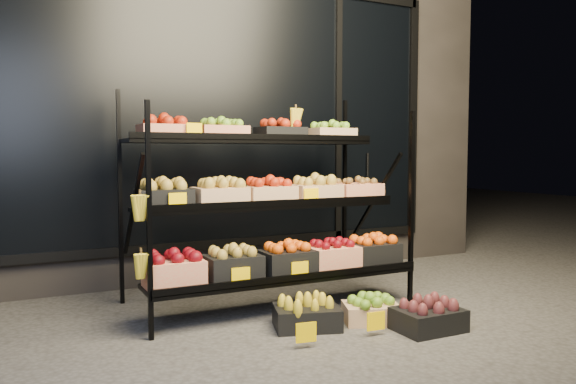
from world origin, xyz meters
TOP-DOWN VIEW (x-y plane):
  - ground at (0.00, 0.00)m, footprint 24.00×24.00m
  - building at (0.00, 2.59)m, footprint 6.00×2.08m
  - display_rack at (-0.01, 0.60)m, footprint 2.18×1.02m
  - tag_floor_a at (-0.23, -0.40)m, footprint 0.13×0.01m
  - tag_floor_b at (0.28, -0.40)m, footprint 0.13×0.01m
  - floor_crate_midleft at (-0.04, -0.05)m, footprint 0.50×0.43m
  - floor_crate_midright at (0.43, -0.14)m, footprint 0.45×0.39m
  - floor_crate_right at (0.66, -0.46)m, footprint 0.43×0.32m

SIDE VIEW (x-z plane):
  - ground at x=0.00m, z-range 0.00..0.00m
  - tag_floor_a at x=-0.23m, z-range 0.00..0.12m
  - tag_floor_b at x=0.28m, z-range 0.00..0.12m
  - floor_crate_midright at x=0.43m, z-range -0.01..0.19m
  - floor_crate_midleft at x=-0.04m, z-range -0.01..0.21m
  - floor_crate_right at x=0.66m, z-range -0.01..0.21m
  - display_rack at x=-0.01m, z-range -0.04..1.62m
  - building at x=0.00m, z-range 0.00..3.50m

